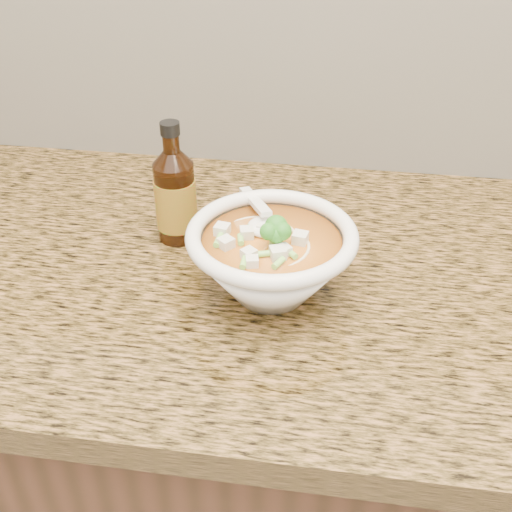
# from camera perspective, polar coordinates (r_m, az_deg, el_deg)

# --- Properties ---
(cabinet) EXTENTS (4.00, 0.65, 0.86)m
(cabinet) POSITION_cam_1_polar(r_m,az_deg,el_deg) (1.23, 5.88, -19.01)
(cabinet) COLOR black
(cabinet) RESTS_ON ground
(counter_slab) EXTENTS (4.00, 0.68, 0.04)m
(counter_slab) POSITION_cam_1_polar(r_m,az_deg,el_deg) (0.91, 7.53, -1.98)
(counter_slab) COLOR brown
(counter_slab) RESTS_ON cabinet
(soup_bowl) EXTENTS (0.22, 0.24, 0.12)m
(soup_bowl) POSITION_cam_1_polar(r_m,az_deg,el_deg) (0.82, 1.38, -0.40)
(soup_bowl) COLOR white
(soup_bowl) RESTS_ON counter_slab
(hot_sauce_bottle) EXTENTS (0.07, 0.07, 0.18)m
(hot_sauce_bottle) POSITION_cam_1_polar(r_m,az_deg,el_deg) (0.93, -7.18, 5.27)
(hot_sauce_bottle) COLOR black
(hot_sauce_bottle) RESTS_ON counter_slab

